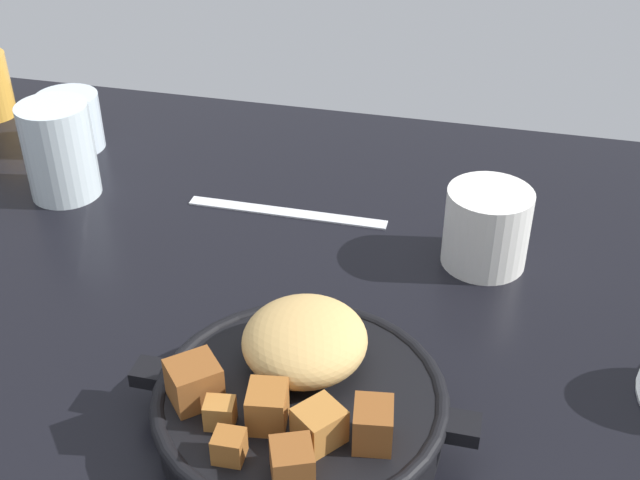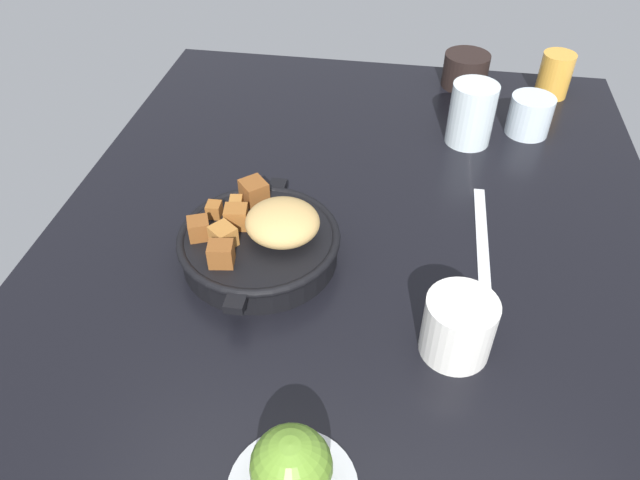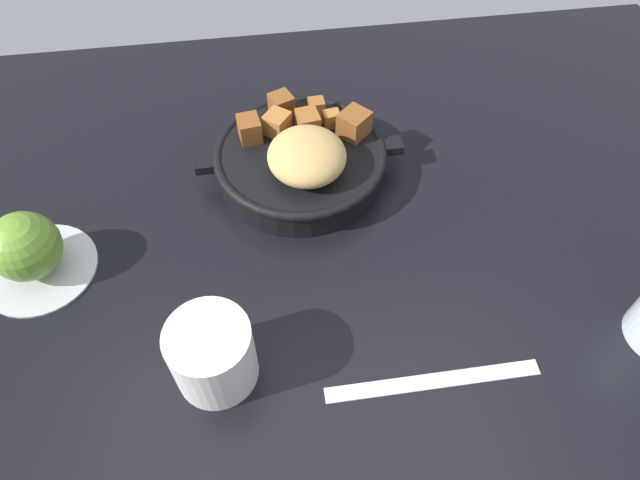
{
  "view_description": "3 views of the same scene",
  "coord_description": "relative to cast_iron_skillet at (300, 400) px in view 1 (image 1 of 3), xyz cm",
  "views": [
    {
      "loc": [
        15.52,
        -53.89,
        46.06
      ],
      "look_at": [
        1.54,
        3.26,
        6.99
      ],
      "focal_mm": 45.96,
      "sensor_mm": 36.0,
      "label": 1
    },
    {
      "loc": [
        60.89,
        5.25,
        55.84
      ],
      "look_at": [
        5.27,
        -3.85,
        5.63
      ],
      "focal_mm": 33.46,
      "sensor_mm": 36.0,
      "label": 2
    },
    {
      "loc": [
        8.59,
        38.19,
        52.9
      ],
      "look_at": [
        3.31,
        1.24,
        3.46
      ],
      "focal_mm": 31.52,
      "sensor_mm": 36.0,
      "label": 3
    }
  ],
  "objects": [
    {
      "name": "ground_plane",
      "position": [
        -3.76,
        12.03,
        -4.34
      ],
      "size": [
        117.63,
        88.76,
        2.4
      ],
      "primitive_type": "cube",
      "color": "black"
    },
    {
      "name": "cast_iron_skillet",
      "position": [
        0.0,
        0.0,
        0.0
      ],
      "size": [
        25.98,
        21.7,
        8.58
      ],
      "color": "black",
      "rests_on": "ground_plane"
    },
    {
      "name": "butter_knife",
      "position": [
        -9.43,
        29.72,
        -2.96
      ],
      "size": [
        21.72,
        1.63,
        0.36
      ],
      "primitive_type": "cube",
      "rotation": [
        0.0,
        0.0,
        -0.0
      ],
      "color": "silver",
      "rests_on": "ground_plane"
    },
    {
      "name": "water_glass_short",
      "position": [
        -38.9,
        38.43,
        0.26
      ],
      "size": [
        7.45,
        7.45,
        6.81
      ],
      "primitive_type": "cylinder",
      "color": "silver",
      "rests_on": "ground_plane"
    },
    {
      "name": "ceramic_mug_white",
      "position": [
        11.61,
        25.63,
        0.78
      ],
      "size": [
        8.14,
        8.14,
        7.84
      ],
      "primitive_type": "cylinder",
      "color": "silver",
      "rests_on": "ground_plane"
    },
    {
      "name": "water_glass_tall",
      "position": [
        -34.33,
        28.06,
        2.14
      ],
      "size": [
        7.6,
        7.6,
        10.57
      ],
      "primitive_type": "cylinder",
      "color": "silver",
      "rests_on": "ground_plane"
    }
  ]
}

